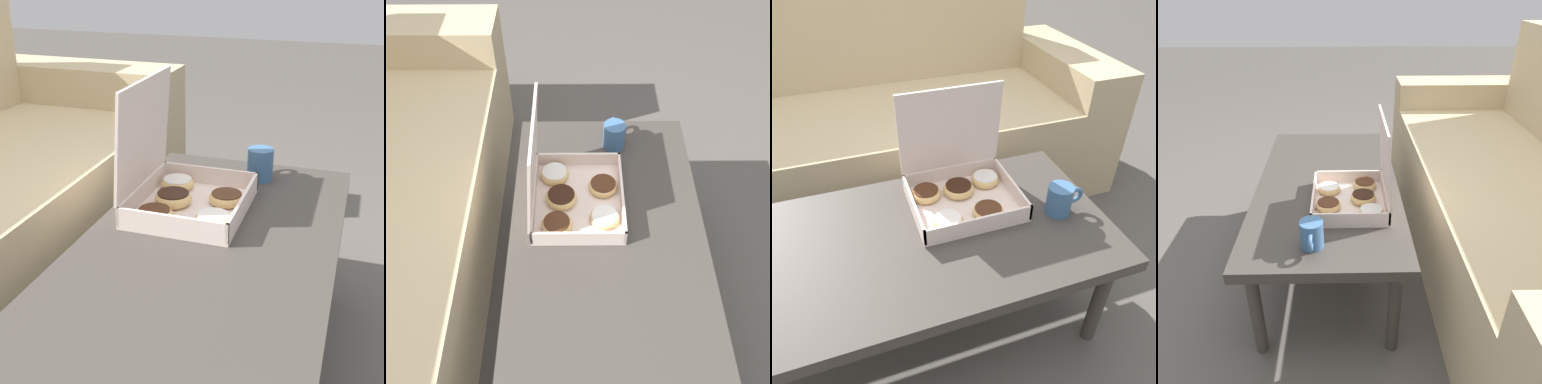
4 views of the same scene
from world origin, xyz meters
TOP-DOWN VIEW (x-y plane):
  - ground_plane at (0.00, 0.00)m, footprint 12.00×12.00m
  - couch at (0.00, 0.82)m, footprint 2.13×0.84m
  - coffee_table at (0.00, -0.06)m, footprint 1.11×0.59m
  - pastry_box at (0.16, 0.06)m, footprint 0.33×0.28m
  - coffee_mug at (0.43, -0.10)m, footprint 0.12×0.08m

SIDE VIEW (x-z plane):
  - ground_plane at x=0.00m, z-range 0.00..0.00m
  - couch at x=0.00m, z-range -0.16..0.80m
  - coffee_table at x=0.00m, z-range 0.17..0.58m
  - coffee_mug at x=0.43m, z-range 0.41..0.51m
  - pastry_box at x=0.16m, z-range 0.30..0.64m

